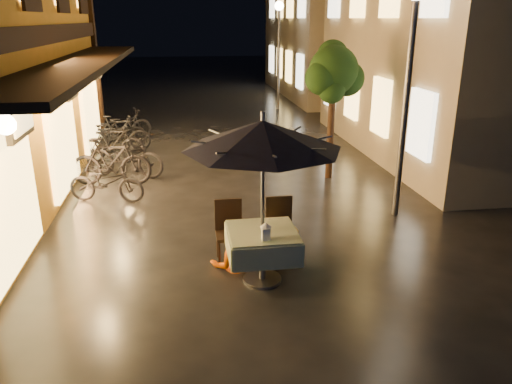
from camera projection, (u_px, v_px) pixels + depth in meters
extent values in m
plane|color=black|center=(258.00, 275.00, 7.38)|extent=(90.00, 90.00, 0.00)
cube|color=black|center=(47.00, 35.00, 9.54)|extent=(0.12, 11.00, 0.35)
cube|color=black|center=(81.00, 64.00, 9.80)|extent=(1.20, 10.50, 0.12)
cube|color=#FFC65F|center=(7.00, 186.00, 6.90)|extent=(0.10, 2.20, 2.40)
cube|color=#FFC65F|center=(62.00, 132.00, 10.17)|extent=(0.10, 2.20, 2.40)
cube|color=#FFC65F|center=(90.00, 104.00, 13.44)|extent=(0.10, 2.20, 2.40)
cube|color=tan|center=(496.00, 32.00, 13.43)|extent=(7.00, 9.00, 6.50)
cube|color=#FFC65F|center=(421.00, 124.00, 10.43)|extent=(0.10, 1.00, 1.40)
cube|color=#FFC65F|center=(381.00, 107.00, 12.48)|extent=(0.10, 1.00, 1.40)
cube|color=#FFC65F|center=(352.00, 94.00, 14.54)|extent=(0.10, 1.00, 1.40)
cube|color=#FFC65F|center=(330.00, 85.00, 16.59)|extent=(0.10, 1.00, 1.40)
cube|color=tan|center=(354.00, 20.00, 24.08)|extent=(7.00, 10.00, 7.00)
cube|color=#FFC65F|center=(300.00, 71.00, 20.70)|extent=(0.10, 1.00, 1.40)
cube|color=#FFC65F|center=(289.00, 67.00, 22.75)|extent=(0.10, 1.00, 1.40)
cube|color=#FFC65F|center=(290.00, 1.00, 21.83)|extent=(0.10, 1.00, 1.40)
cube|color=#FFC65F|center=(279.00, 63.00, 24.80)|extent=(0.10, 1.00, 1.40)
cube|color=#FFC65F|center=(280.00, 2.00, 23.88)|extent=(0.10, 1.00, 1.40)
cube|color=#FFC65F|center=(271.00, 59.00, 26.86)|extent=(0.10, 1.00, 1.40)
cube|color=#FFC65F|center=(272.00, 4.00, 25.93)|extent=(0.10, 1.00, 1.40)
cylinder|color=black|center=(331.00, 132.00, 11.56)|extent=(0.16, 0.16, 2.20)
sphere|color=black|center=(334.00, 70.00, 11.09)|extent=(1.10, 1.10, 1.10)
sphere|color=black|center=(347.00, 79.00, 11.30)|extent=(0.80, 0.80, 0.80)
sphere|color=black|center=(322.00, 78.00, 10.96)|extent=(0.76, 0.76, 0.76)
sphere|color=black|center=(333.00, 55.00, 11.28)|extent=(0.70, 0.70, 0.70)
sphere|color=black|center=(332.00, 90.00, 10.98)|extent=(0.60, 0.60, 0.60)
cylinder|color=#59595E|center=(405.00, 112.00, 9.01)|extent=(0.12, 0.12, 4.00)
cylinder|color=#59595E|center=(278.00, 60.00, 20.21)|extent=(0.12, 0.12, 4.00)
sphere|color=beige|center=(279.00, 6.00, 19.53)|extent=(0.36, 0.36, 0.36)
cylinder|color=#59595E|center=(262.00, 258.00, 7.12)|extent=(0.10, 0.10, 0.72)
cylinder|color=#59595E|center=(262.00, 279.00, 7.23)|extent=(0.56, 0.56, 0.04)
cube|color=#2E502D|center=(262.00, 233.00, 6.99)|extent=(0.95, 0.95, 0.06)
cube|color=#2E502D|center=(295.00, 241.00, 7.11)|extent=(0.04, 0.95, 0.33)
cube|color=#2E502D|center=(229.00, 246.00, 6.98)|extent=(0.04, 0.95, 0.33)
cube|color=#2E502D|center=(257.00, 230.00, 7.49)|extent=(0.95, 0.04, 0.33)
cube|color=#2E502D|center=(268.00, 259.00, 6.60)|extent=(0.95, 0.04, 0.33)
cylinder|color=#59595E|center=(262.00, 206.00, 6.86)|extent=(0.05, 0.05, 2.30)
cone|color=black|center=(263.00, 135.00, 6.53)|extent=(2.15, 2.15, 0.39)
cylinder|color=#59595E|center=(263.00, 116.00, 6.45)|extent=(0.06, 0.06, 0.12)
cube|color=black|center=(230.00, 235.00, 7.64)|extent=(0.42, 0.42, 0.05)
cube|color=black|center=(228.00, 216.00, 7.74)|extent=(0.42, 0.04, 0.55)
cylinder|color=black|center=(219.00, 255.00, 7.53)|extent=(0.04, 0.04, 0.43)
cylinder|color=black|center=(243.00, 253.00, 7.58)|extent=(0.04, 0.04, 0.43)
cylinder|color=black|center=(218.00, 245.00, 7.86)|extent=(0.04, 0.04, 0.43)
cylinder|color=black|center=(240.00, 243.00, 7.91)|extent=(0.04, 0.04, 0.43)
cube|color=black|center=(281.00, 232.00, 7.76)|extent=(0.42, 0.42, 0.05)
cube|color=black|center=(279.00, 213.00, 7.85)|extent=(0.42, 0.04, 0.55)
cylinder|color=black|center=(271.00, 252.00, 7.64)|extent=(0.04, 0.04, 0.43)
cylinder|color=black|center=(294.00, 250.00, 7.69)|extent=(0.04, 0.04, 0.43)
cylinder|color=black|center=(267.00, 242.00, 7.98)|extent=(0.04, 0.04, 0.43)
cylinder|color=black|center=(289.00, 240.00, 8.03)|extent=(0.04, 0.04, 0.43)
cube|color=white|center=(266.00, 233.00, 6.68)|extent=(0.11, 0.11, 0.18)
cube|color=#FFD88C|center=(266.00, 234.00, 6.69)|extent=(0.07, 0.07, 0.12)
cone|color=white|center=(266.00, 225.00, 6.64)|extent=(0.16, 0.16, 0.07)
imported|color=#EC5700|center=(233.00, 222.00, 7.42)|extent=(0.74, 0.59, 1.46)
imported|color=gold|center=(282.00, 221.00, 7.57)|extent=(0.99, 0.76, 1.36)
imported|color=black|center=(106.00, 182.00, 10.22)|extent=(1.67, 0.93, 0.83)
imported|color=black|center=(111.00, 162.00, 11.21)|extent=(1.86, 0.72, 1.09)
imported|color=black|center=(125.00, 156.00, 11.81)|extent=(2.00, 1.25, 0.99)
imported|color=black|center=(112.00, 144.00, 12.94)|extent=(1.71, 0.48, 1.02)
imported|color=black|center=(118.00, 135.00, 14.07)|extent=(1.81, 0.69, 0.94)
imported|color=black|center=(118.00, 132.00, 14.35)|extent=(1.67, 0.63, 0.98)
imported|color=black|center=(122.00, 125.00, 15.35)|extent=(1.92, 1.22, 0.95)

